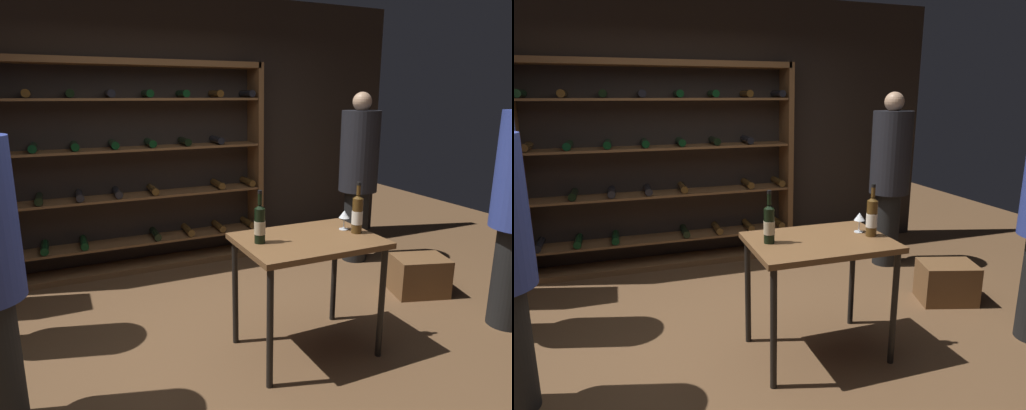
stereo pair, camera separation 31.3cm
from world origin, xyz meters
TOP-DOWN VIEW (x-y plane):
  - ground_plane at (0.00, 0.00)m, footprint 10.24×10.24m
  - back_wall at (0.00, 2.12)m, footprint 5.75×0.10m
  - wine_rack at (-0.34, 1.91)m, footprint 2.80×0.32m
  - tasting_table at (0.49, -0.19)m, footprint 0.97×0.68m
  - person_host_in_suit at (1.94, 1.19)m, footprint 0.41×0.41m
  - wine_crate at (1.95, 0.19)m, footprint 0.56×0.46m
  - wine_bottle_gold_foil at (0.87, -0.23)m, footprint 0.08×0.08m
  - wine_bottle_green_slim at (0.14, -0.15)m, footprint 0.08×0.08m
  - wine_glass_stemmed_right at (0.83, -0.13)m, footprint 0.08×0.08m

SIDE VIEW (x-z plane):
  - ground_plane at x=0.00m, z-range 0.00..0.00m
  - wine_crate at x=1.95m, z-range 0.00..0.36m
  - tasting_table at x=0.49m, z-range 0.33..1.19m
  - wine_glass_stemmed_right at x=0.83m, z-range 0.90..1.04m
  - wine_bottle_green_slim at x=0.14m, z-range 0.81..1.17m
  - wine_bottle_gold_foil at x=0.87m, z-range 0.81..1.18m
  - person_host_in_suit at x=1.94m, z-range 0.10..1.96m
  - wine_rack at x=-0.34m, z-range 0.00..2.16m
  - back_wall at x=0.00m, z-range 0.00..2.87m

